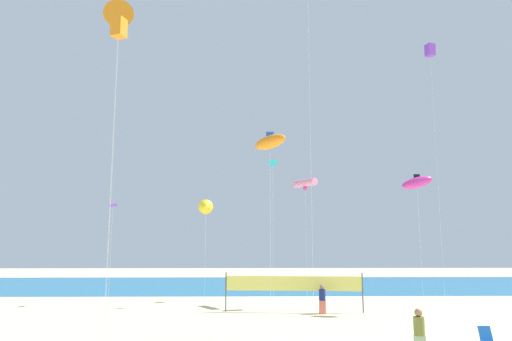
% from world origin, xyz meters
% --- Properties ---
extents(ocean_band, '(120.00, 20.00, 0.01)m').
position_xyz_m(ocean_band, '(0.00, 30.78, 0.00)').
color(ocean_band, '#1E6B99').
rests_on(ocean_band, ground).
extents(beachgoer_navy_shirt, '(0.40, 0.40, 1.74)m').
position_xyz_m(beachgoer_navy_shirt, '(2.42, 11.78, 0.93)').
color(beachgoer_navy_shirt, '#EA7260').
rests_on(beachgoer_navy_shirt, ground).
extents(beachgoer_olive_shirt, '(0.41, 0.41, 1.80)m').
position_xyz_m(beachgoer_olive_shirt, '(4.36, 1.04, 0.96)').
color(beachgoer_olive_shirt, '#99B28C').
rests_on(beachgoer_olive_shirt, ground).
extents(folding_beach_chair, '(0.52, 0.65, 0.89)m').
position_xyz_m(folding_beach_chair, '(7.60, 2.38, 0.47)').
color(folding_beach_chair, '#1959B2').
rests_on(folding_beach_chair, ground).
extents(volleyball_net, '(8.51, 0.84, 2.40)m').
position_xyz_m(volleyball_net, '(0.76, 12.49, 1.64)').
color(volleyball_net, '#4C4C51').
rests_on(volleyball_net, ground).
extents(kite_orange_inflatable, '(1.84, 1.76, 9.58)m').
position_xyz_m(kite_orange_inflatable, '(-1.04, 4.94, 9.07)').
color(kite_orange_inflatable, silver).
rests_on(kite_orange_inflatable, ground).
extents(kite_violet_box, '(0.73, 0.73, 19.32)m').
position_xyz_m(kite_violet_box, '(11.88, 16.50, 18.78)').
color(kite_violet_box, silver).
rests_on(kite_violet_box, ground).
extents(kite_violet_diamond, '(0.81, 0.80, 7.12)m').
position_xyz_m(kite_violet_diamond, '(-11.87, 16.59, 6.88)').
color(kite_violet_diamond, silver).
rests_on(kite_violet_diamond, ground).
extents(kite_orange_delta, '(1.66, 0.76, 17.24)m').
position_xyz_m(kite_orange_delta, '(-9.12, 6.64, 16.42)').
color(kite_orange_delta, silver).
rests_on(kite_orange_delta, ground).
extents(kite_yellow_delta, '(1.08, 0.55, 7.25)m').
position_xyz_m(kite_yellow_delta, '(-5.03, 15.49, 6.72)').
color(kite_yellow_delta, silver).
rests_on(kite_yellow_delta, ground).
extents(kite_orange_box, '(0.69, 0.69, 14.24)m').
position_xyz_m(kite_orange_box, '(-7.93, 2.71, 13.76)').
color(kite_orange_box, silver).
rests_on(kite_orange_box, ground).
extents(kite_magenta_inflatable, '(2.14, 1.00, 8.61)m').
position_xyz_m(kite_magenta_inflatable, '(8.69, 12.10, 8.03)').
color(kite_magenta_inflatable, silver).
rests_on(kite_magenta_inflatable, ground).
extents(kite_pink_tube, '(1.63, 2.12, 8.75)m').
position_xyz_m(kite_pink_tube, '(2.03, 16.00, 8.45)').
color(kite_pink_tube, silver).
rests_on(kite_pink_tube, ground).
extents(kite_cyan_diamond, '(0.72, 0.72, 10.73)m').
position_xyz_m(kite_cyan_diamond, '(-0.14, 19.10, 10.40)').
color(kite_cyan_diamond, silver).
rests_on(kite_cyan_diamond, ground).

